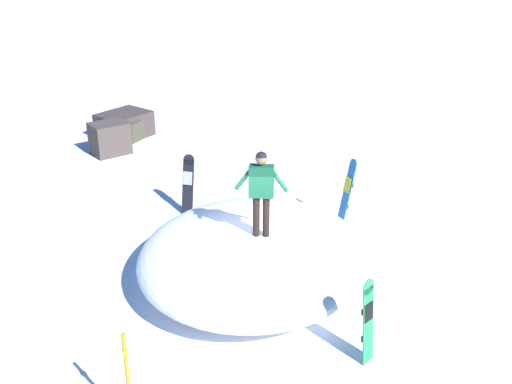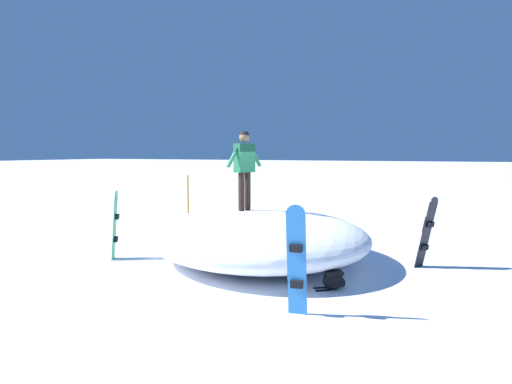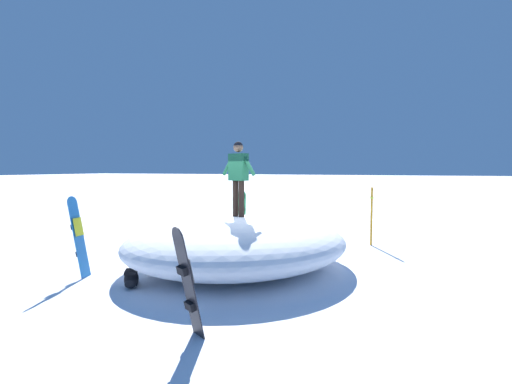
{
  "view_description": "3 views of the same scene",
  "coord_description": "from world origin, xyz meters",
  "px_view_note": "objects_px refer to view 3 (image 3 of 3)",
  "views": [
    {
      "loc": [
        -2.59,
        -10.71,
        6.94
      ],
      "look_at": [
        0.18,
        0.31,
        1.9
      ],
      "focal_mm": 42.22,
      "sensor_mm": 36.0,
      "label": 1
    },
    {
      "loc": [
        8.83,
        3.96,
        2.48
      ],
      "look_at": [
        -0.07,
        -0.04,
        1.57
      ],
      "focal_mm": 29.78,
      "sensor_mm": 36.0,
      "label": 2
    },
    {
      "loc": [
        -3.43,
        7.8,
        2.34
      ],
      "look_at": [
        -0.26,
        -0.33,
        1.76
      ],
      "focal_mm": 25.59,
      "sensor_mm": 36.0,
      "label": 3
    }
  ],
  "objects_px": {
    "trail_marker_pole": "(372,215)",
    "snowboarder_standing": "(238,171)",
    "snowboard_primary_upright": "(187,281)",
    "snowboard_secondary_upright": "(78,235)",
    "snowboard_tertiary_upright": "(241,214)",
    "backpack_near": "(131,279)"
  },
  "relations": [
    {
      "from": "trail_marker_pole",
      "to": "snowboarder_standing",
      "type": "bearing_deg",
      "value": 50.02
    },
    {
      "from": "snowboard_primary_upright",
      "to": "snowboard_secondary_upright",
      "type": "bearing_deg",
      "value": -23.9
    },
    {
      "from": "snowboarder_standing",
      "to": "snowboard_secondary_upright",
      "type": "relative_size",
      "value": 1.04
    },
    {
      "from": "snowboard_secondary_upright",
      "to": "snowboard_tertiary_upright",
      "type": "relative_size",
      "value": 1.08
    },
    {
      "from": "trail_marker_pole",
      "to": "backpack_near",
      "type": "bearing_deg",
      "value": 54.77
    },
    {
      "from": "snowboard_tertiary_upright",
      "to": "trail_marker_pole",
      "type": "height_order",
      "value": "trail_marker_pole"
    },
    {
      "from": "snowboard_tertiary_upright",
      "to": "trail_marker_pole",
      "type": "distance_m",
      "value": 4.06
    },
    {
      "from": "snowboard_secondary_upright",
      "to": "snowboard_tertiary_upright",
      "type": "xyz_separation_m",
      "value": [
        -1.64,
        -4.99,
        -0.06
      ]
    },
    {
      "from": "backpack_near",
      "to": "snowboard_primary_upright",
      "type": "bearing_deg",
      "value": 146.12
    },
    {
      "from": "snowboarder_standing",
      "to": "snowboard_tertiary_upright",
      "type": "bearing_deg",
      "value": -67.69
    },
    {
      "from": "snowboarder_standing",
      "to": "trail_marker_pole",
      "type": "relative_size",
      "value": 1.03
    },
    {
      "from": "snowboard_secondary_upright",
      "to": "backpack_near",
      "type": "xyz_separation_m",
      "value": [
        -1.55,
        0.19,
        -0.72
      ]
    },
    {
      "from": "snowboard_tertiary_upright",
      "to": "trail_marker_pole",
      "type": "bearing_deg",
      "value": -170.98
    },
    {
      "from": "snowboarder_standing",
      "to": "snowboard_tertiary_upright",
      "type": "distance_m",
      "value": 3.33
    },
    {
      "from": "snowboard_primary_upright",
      "to": "trail_marker_pole",
      "type": "relative_size",
      "value": 0.89
    },
    {
      "from": "backpack_near",
      "to": "snowboard_tertiary_upright",
      "type": "bearing_deg",
      "value": -91.02
    },
    {
      "from": "snowboard_primary_upright",
      "to": "trail_marker_pole",
      "type": "height_order",
      "value": "trail_marker_pole"
    },
    {
      "from": "snowboard_primary_upright",
      "to": "trail_marker_pole",
      "type": "bearing_deg",
      "value": -104.72
    },
    {
      "from": "snowboard_tertiary_upright",
      "to": "backpack_near",
      "type": "relative_size",
      "value": 2.73
    },
    {
      "from": "backpack_near",
      "to": "trail_marker_pole",
      "type": "relative_size",
      "value": 0.34
    },
    {
      "from": "snowboarder_standing",
      "to": "snowboard_secondary_upright",
      "type": "bearing_deg",
      "value": 38.3
    },
    {
      "from": "snowboard_secondary_upright",
      "to": "snowboard_tertiary_upright",
      "type": "bearing_deg",
      "value": -108.26
    }
  ]
}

